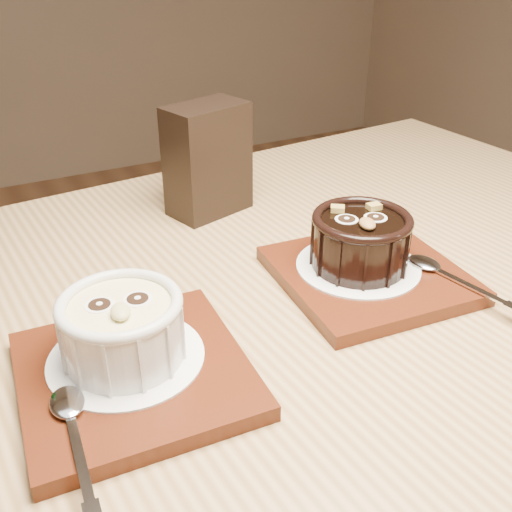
{
  "coord_description": "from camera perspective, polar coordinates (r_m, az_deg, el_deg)",
  "views": [
    {
      "loc": [
        -0.17,
        -0.32,
        1.08
      ],
      "look_at": [
        0.05,
        0.11,
        0.81
      ],
      "focal_mm": 42.0,
      "sensor_mm": 36.0,
      "label": 1
    }
  ],
  "objects": [
    {
      "name": "table",
      "position": [
        0.63,
        0.6,
        -12.58
      ],
      "size": [
        1.27,
        0.91,
        0.75
      ],
      "rotation": [
        0.0,
        0.0,
        0.09
      ],
      "color": "olive",
      "rests_on": "ground"
    },
    {
      "name": "tray_left",
      "position": [
        0.51,
        -11.5,
        -11.0
      ],
      "size": [
        0.19,
        0.19,
        0.01
      ],
      "primitive_type": "cube",
      "rotation": [
        0.0,
        0.0,
        -0.05
      ],
      "color": "#4C1D0C",
      "rests_on": "table"
    },
    {
      "name": "doily_left",
      "position": [
        0.52,
        -12.25,
        -9.41
      ],
      "size": [
        0.13,
        0.13,
        0.0
      ],
      "primitive_type": "cylinder",
      "color": "white",
      "rests_on": "tray_left"
    },
    {
      "name": "ramekin_white",
      "position": [
        0.5,
        -12.63,
        -6.53
      ],
      "size": [
        0.1,
        0.1,
        0.06
      ],
      "rotation": [
        0.0,
        0.0,
        -0.19
      ],
      "color": "silver",
      "rests_on": "doily_left"
    },
    {
      "name": "spoon_left",
      "position": [
        0.46,
        -16.91,
        -15.92
      ],
      "size": [
        0.03,
        0.14,
        0.01
      ],
      "primitive_type": null,
      "rotation": [
        0.0,
        0.0,
        -0.06
      ],
      "color": "silver",
      "rests_on": "tray_left"
    },
    {
      "name": "tray_right",
      "position": [
        0.64,
        10.65,
        -1.79
      ],
      "size": [
        0.19,
        0.19,
        0.01
      ],
      "primitive_type": "cube",
      "rotation": [
        0.0,
        0.0,
        -0.08
      ],
      "color": "#4C1D0C",
      "rests_on": "table"
    },
    {
      "name": "doily_right",
      "position": [
        0.64,
        9.69,
        -0.94
      ],
      "size": [
        0.13,
        0.13,
        0.0
      ],
      "primitive_type": "cylinder",
      "color": "white",
      "rests_on": "tray_right"
    },
    {
      "name": "ramekin_dark",
      "position": [
        0.62,
        9.94,
        1.65
      ],
      "size": [
        0.1,
        0.1,
        0.06
      ],
      "rotation": [
        0.0,
        0.0,
        -0.33
      ],
      "color": "black",
      "rests_on": "doily_right"
    },
    {
      "name": "spoon_right",
      "position": [
        0.64,
        18.19,
        -1.83
      ],
      "size": [
        0.05,
        0.14,
        0.01
      ],
      "primitive_type": null,
      "rotation": [
        0.0,
        0.0,
        0.19
      ],
      "color": "silver",
      "rests_on": "tray_right"
    },
    {
      "name": "condiment_stand",
      "position": [
        0.76,
        -4.63,
        9.11
      ],
      "size": [
        0.11,
        0.09,
        0.14
      ],
      "primitive_type": "cube",
      "rotation": [
        0.0,
        0.0,
        0.29
      ],
      "color": "black",
      "rests_on": "table"
    }
  ]
}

